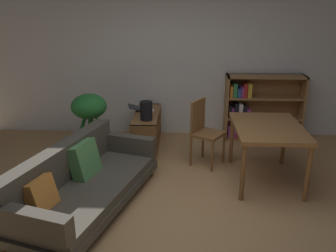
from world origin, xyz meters
TOP-DOWN VIEW (x-y plane):
  - ground_plane at (0.00, 0.00)m, footprint 8.16×8.16m
  - back_wall_panel at (0.00, 2.70)m, footprint 6.80×0.10m
  - fabric_couch at (-1.10, 0.17)m, footprint 1.41×2.22m
  - media_console at (-0.54, 1.97)m, footprint 0.38×1.18m
  - open_laptop at (-0.63, 2.18)m, footprint 0.45×0.36m
  - desk_speaker at (-0.51, 1.65)m, footprint 0.18×0.18m
  - potted_floor_plant at (-1.38, 1.71)m, footprint 0.60×0.53m
  - dining_table at (1.11, 0.91)m, footprint 0.85×1.14m
  - dining_chair_near at (0.33, 1.39)m, footprint 0.53×0.53m
  - bookshelf at (1.30, 2.51)m, footprint 1.30×0.34m

SIDE VIEW (x-z plane):
  - ground_plane at x=0.00m, z-range 0.00..0.00m
  - media_console at x=-0.54m, z-range 0.00..0.57m
  - fabric_couch at x=-1.10m, z-range -0.04..0.68m
  - dining_chair_near at x=0.33m, z-range 0.06..1.00m
  - bookshelf at x=1.30m, z-range -0.01..1.09m
  - open_laptop at x=-0.63m, z-range 0.55..0.63m
  - potted_floor_plant at x=-1.38m, z-range 0.15..1.09m
  - dining_table at x=1.11m, z-range 0.30..1.05m
  - desk_speaker at x=-0.51m, z-range 0.57..0.85m
  - back_wall_panel at x=0.00m, z-range 0.00..2.70m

